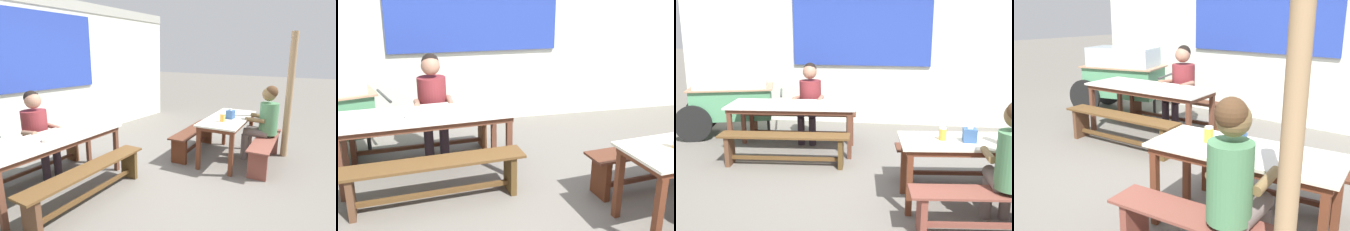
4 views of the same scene
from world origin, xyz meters
The scene contains 14 objects.
ground_plane centered at (0.00, 0.00, 0.00)m, with size 40.00×40.00×0.00m, color #666159.
backdrop_wall centered at (-0.01, 2.79, 1.48)m, with size 7.38×0.23×2.82m.
dining_table_far centered at (-1.02, 0.99, 0.65)m, with size 1.92×0.86×0.72m.
dining_table_near centered at (1.30, -0.44, 0.64)m, with size 1.56×0.78×0.72m.
bench_far_back centered at (-1.06, 1.61, 0.30)m, with size 1.84×0.41×0.44m.
bench_far_front centered at (-0.97, 0.37, 0.30)m, with size 1.78×0.43×0.44m.
bench_near_back centered at (1.24, 0.17, 0.29)m, with size 1.48×0.46×0.44m.
bench_near_front centered at (1.37, -1.06, 0.28)m, with size 1.46×0.46×0.44m.
person_center_facing centered at (-0.89, 1.56, 0.73)m, with size 0.46×0.56×1.26m.
person_near_front centered at (1.53, -0.97, 0.73)m, with size 0.41×0.55×1.28m.
tissue_box centered at (1.25, -0.50, 0.79)m, with size 0.13×0.12×0.16m.
condiment_jar centered at (0.99, -0.47, 0.79)m, with size 0.08×0.08×0.13m.
soup_bowl centered at (-1.14, 0.89, 0.74)m, with size 0.15×0.15×0.04m, color silver.
wooden_support_post centered at (1.98, -1.24, 1.06)m, with size 0.11×0.11×2.12m, color #A3815B.
Camera 1 is at (-2.88, -2.09, 1.75)m, focal length 28.61 mm.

